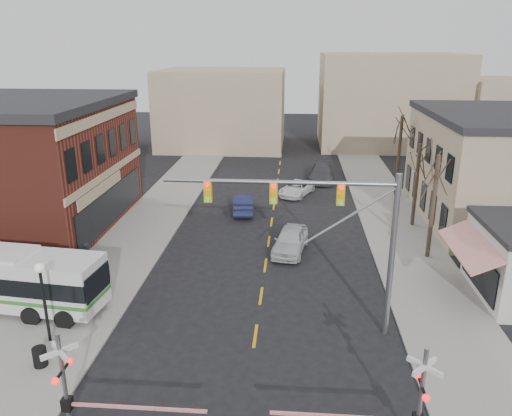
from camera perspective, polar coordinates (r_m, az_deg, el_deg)
The scene contains 17 objects.
ground at distance 23.17m, azimuth -0.49°, elevation -17.11°, with size 160.00×160.00×0.00m, color black.
sidewalk_west at distance 42.51m, azimuth -10.97°, elevation -0.24°, with size 5.00×60.00×0.12m, color gray.
sidewalk_east at distance 41.76m, azimuth 15.07°, elevation -0.90°, with size 5.00×60.00×0.12m, color gray.
tree_east_a at distance 33.52m, azimuth 19.56°, elevation 0.07°, with size 0.28×0.28×6.75m.
tree_east_b at distance 39.23m, azimuth 17.82°, elevation 2.52°, with size 0.28×0.28×6.30m.
tree_east_c at distance 46.75m, azimuth 16.00°, elevation 5.75°, with size 0.28×0.28×7.20m.
traffic_signal_mast at distance 22.95m, azimuth 8.49°, elevation -1.34°, with size 10.68×0.30×8.00m.
rr_crossing_west at distance 19.77m, azimuth -19.89°, elevation -18.41°, with size 5.60×1.36×4.00m.
rr_crossing_east at distance 18.82m, azimuth 16.94°, elevation -20.18°, with size 5.60×1.36×4.00m.
street_lamp at distance 24.81m, azimuth -23.27°, elevation -8.16°, with size 0.44×0.44×3.97m.
trash_bin at distance 24.33m, azimuth -23.46°, elevation -15.33°, with size 0.60×0.60×0.87m, color black.
car_a at distance 33.56m, azimuth 3.94°, elevation -3.70°, with size 1.95×4.84×1.65m, color #BCBDC1.
car_b at distance 41.24m, azimuth -1.51°, elevation 0.55°, with size 1.61×4.62×1.52m, color #1A1F42.
car_c at distance 46.04m, azimuth 4.65°, elevation 2.26°, with size 2.13×4.62×1.28m, color white.
car_d at distance 51.08m, azimuth 7.52°, elevation 4.02°, with size 2.33×5.73×1.66m, color #3E3E43.
pedestrian_near at distance 28.32m, azimuth -17.89°, elevation -8.88°, with size 0.56×0.37×1.54m, color #544C43.
pedestrian_far at distance 32.64m, azimuth -18.65°, elevation -5.13°, with size 0.79×0.62×1.63m, color #313E56.
Camera 1 is at (1.67, -18.75, 13.50)m, focal length 35.00 mm.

